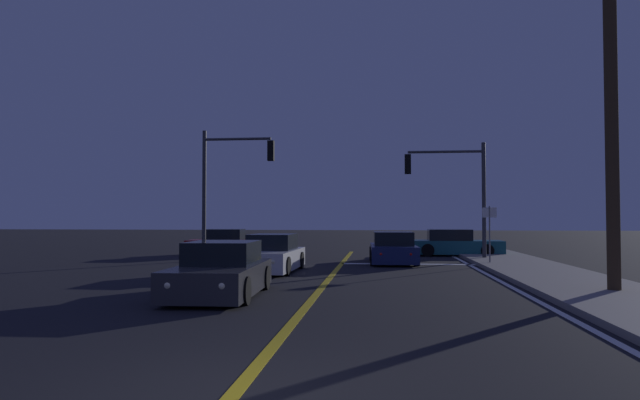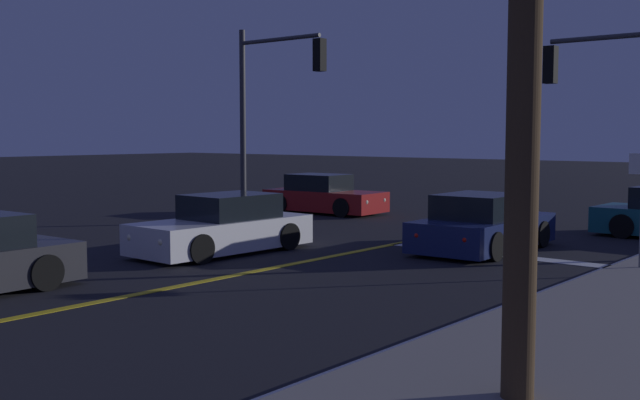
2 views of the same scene
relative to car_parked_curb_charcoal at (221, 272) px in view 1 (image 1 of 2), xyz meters
The scene contains 14 objects.
ground_plane 7.94m from the car_parked_curb_charcoal, 72.97° to the right, with size 160.00×160.00×0.00m, color black.
sidewalk_right 9.61m from the car_parked_curb_charcoal, 11.66° to the left, with size 3.20×34.24×0.15m, color gray.
lane_line_center 3.08m from the car_parked_curb_charcoal, 39.91° to the left, with size 0.20×32.34×0.01m, color gold.
lane_line_edge_right 7.82m from the car_parked_curb_charcoal, 14.41° to the left, with size 0.16×32.34×0.01m, color white.
stop_bar 11.18m from the car_parked_curb_charcoal, 63.05° to the left, with size 5.48×0.50×0.01m, color white.
car_parked_curb_charcoal is the anchor object (origin of this frame).
car_far_approaching_white 6.27m from the car_parked_curb_charcoal, 89.67° to the left, with size 1.96×4.35×1.34m.
car_distant_tail_red 15.20m from the car_parked_curb_charcoal, 104.96° to the left, with size 4.33×1.96×1.34m.
car_lead_oncoming_navy 11.25m from the car_parked_curb_charcoal, 66.58° to the left, with size 2.06×4.26×1.34m.
car_mid_block_teal 17.25m from the car_parked_curb_charcoal, 63.62° to the left, with size 4.71×1.99×1.34m.
traffic_signal_near_right 14.55m from the car_parked_curb_charcoal, 59.31° to the left, with size 3.63×0.28×5.34m.
traffic_signal_far_left 11.69m from the car_parked_curb_charcoal, 104.63° to the left, with size 3.28×0.28×5.87m.
utility_pole_right 10.83m from the car_parked_curb_charcoal, ahead, with size 1.55×0.32×10.26m.
street_sign_corner 12.62m from the car_parked_curb_charcoal, 48.71° to the left, with size 0.56×0.09×2.39m.
Camera 1 is at (1.60, -5.87, 1.94)m, focal length 31.18 mm.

